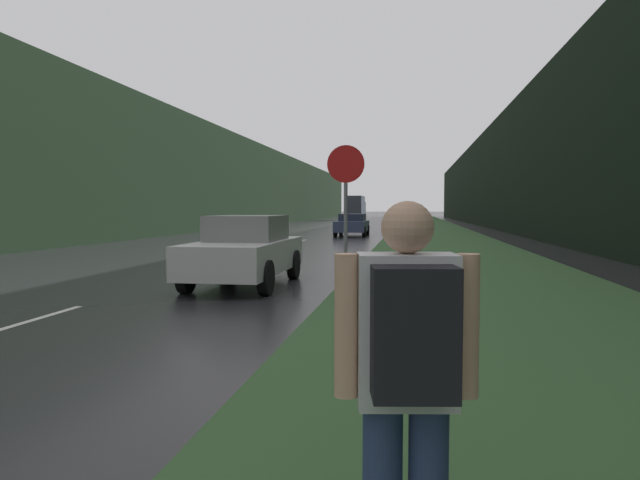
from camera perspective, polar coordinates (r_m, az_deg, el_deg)
The scene contains 12 objects.
grass_verge at distance 39.06m, azimuth 11.28°, elevation 0.68°, with size 6.00×240.00×0.02m, color #33562D.
lane_stripe_b at distance 9.39m, azimuth -27.84°, elevation -7.43°, with size 0.12×3.00×0.01m, color silver.
lane_stripe_c at distance 15.50m, azimuth -12.06°, elevation -3.07°, with size 0.12×3.00×0.01m, color silver.
lane_stripe_d at distance 22.14m, azimuth -5.49°, elevation -1.16°, with size 0.12×3.00×0.01m, color silver.
lane_stripe_e at distance 28.95m, azimuth -1.98°, elevation -0.13°, with size 0.12×3.00×0.01m, color silver.
treeline_far_side at distance 51.48m, azimuth -8.56°, elevation 5.73°, with size 2.00×140.00×7.99m, color black.
treeline_near_side at distance 49.64m, azimuth 17.89°, elevation 6.14°, with size 2.00×140.00×8.74m, color black.
stop_sign at distance 10.47m, azimuth 2.58°, elevation 3.54°, with size 0.69×0.07×2.83m.
hitchhiker_with_backpack at distance 2.40m, azimuth 8.75°, elevation -13.68°, with size 0.59×0.45×1.70m.
car_passing_near at distance 12.49m, azimuth -7.48°, elevation -1.04°, with size 1.82×4.22×1.51m.
car_passing_far at distance 34.56m, azimuth 3.23°, elevation 1.55°, with size 1.88×4.31×1.34m.
delivery_truck at distance 77.75m, azimuth 3.55°, elevation 3.24°, with size 2.45×7.88×3.32m.
Camera 1 is at (5.59, 1.00, 1.67)m, focal length 32.00 mm.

